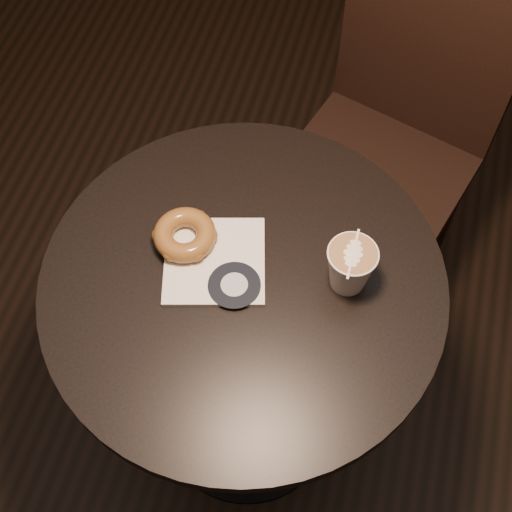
% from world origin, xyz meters
% --- Properties ---
extents(cafe_table, '(0.70, 0.70, 0.75)m').
position_xyz_m(cafe_table, '(0.00, 0.00, 0.55)').
color(cafe_table, black).
rests_on(cafe_table, ground).
extents(chair, '(0.51, 0.51, 1.03)m').
position_xyz_m(chair, '(0.21, 0.60, 0.57)').
color(chair, black).
rests_on(chair, ground).
extents(pastry_bag, '(0.21, 0.21, 0.01)m').
position_xyz_m(pastry_bag, '(-0.06, 0.02, 0.75)').
color(pastry_bag, white).
rests_on(pastry_bag, cafe_table).
extents(doughnut, '(0.11, 0.11, 0.04)m').
position_xyz_m(doughnut, '(-0.12, 0.04, 0.78)').
color(doughnut, brown).
rests_on(doughnut, pastry_bag).
extents(latte_cup, '(0.08, 0.08, 0.09)m').
position_xyz_m(latte_cup, '(0.17, 0.04, 0.80)').
color(latte_cup, white).
rests_on(latte_cup, cafe_table).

